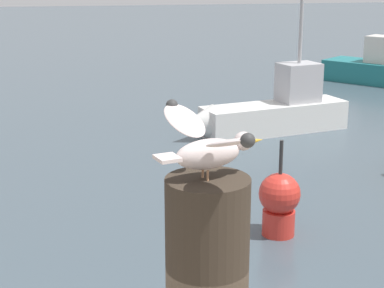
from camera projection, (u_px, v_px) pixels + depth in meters
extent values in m
cylinder|color=tan|center=(208.00, 176.00, 2.04)|extent=(0.01, 0.01, 0.04)
cylinder|color=tan|center=(203.00, 172.00, 2.07)|extent=(0.01, 0.01, 0.04)
ellipsoid|color=silver|center=(208.00, 154.00, 2.05)|extent=(0.24, 0.14, 0.10)
sphere|color=silver|center=(243.00, 141.00, 2.09)|extent=(0.06, 0.06, 0.06)
cone|color=gold|center=(257.00, 140.00, 2.12)|extent=(0.05, 0.03, 0.02)
cube|color=silver|center=(167.00, 158.00, 1.98)|extent=(0.09, 0.09, 0.01)
ellipsoid|color=silver|center=(230.00, 142.00, 1.88)|extent=(0.17, 0.25, 0.09)
sphere|color=#363636|center=(248.00, 140.00, 1.78)|extent=(0.04, 0.04, 0.04)
ellipsoid|color=silver|center=(184.00, 120.00, 2.16)|extent=(0.17, 0.25, 0.09)
sphere|color=#363636|center=(172.00, 105.00, 2.24)|extent=(0.04, 0.04, 0.04)
cube|color=silver|center=(274.00, 118.00, 13.79)|extent=(3.42, 1.54, 0.63)
cone|color=silver|center=(197.00, 125.00, 13.05)|extent=(0.93, 0.93, 0.79)
cube|color=#B2B2B7|center=(298.00, 82.00, 13.82)|extent=(0.97, 0.82, 0.86)
cylinder|color=red|center=(278.00, 222.00, 8.48)|extent=(0.44, 0.44, 0.35)
sphere|color=red|center=(280.00, 194.00, 8.37)|extent=(0.56, 0.56, 0.56)
cylinder|color=#2D2D2D|center=(281.00, 159.00, 8.24)|extent=(0.05, 0.05, 0.50)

